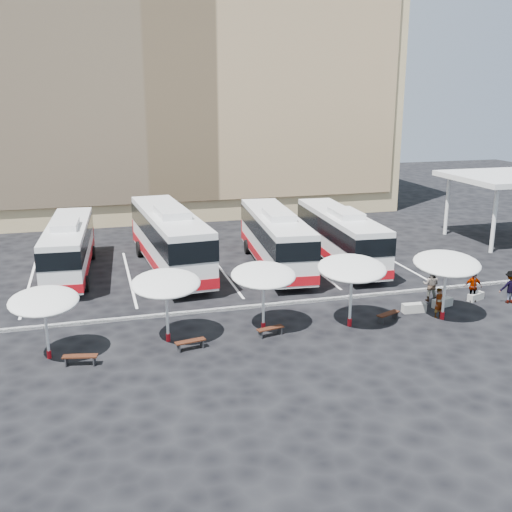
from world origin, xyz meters
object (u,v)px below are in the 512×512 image
object	(u,v)px
wood_bench_1	(190,343)
bus_2	(275,237)
bus_1	(169,237)
passenger_1	(432,285)
wood_bench_0	(80,358)
passenger_3	(511,287)
conc_bench_2	(476,297)
wood_bench_3	(388,315)
passenger_0	(439,303)
sunshade_3	(352,269)
conc_bench_0	(414,308)
wood_bench_2	(270,330)
bus_0	(69,246)
conc_bench_1	(442,303)
passenger_2	(473,287)
sunshade_0	(44,301)
sunshade_2	(263,275)
sunshade_4	(447,264)
bus_3	(340,235)

from	to	relation	value
wood_bench_1	bus_2	bearing A→B (deg)	56.82
bus_1	passenger_1	xyz separation A→B (m)	(13.29, -10.12, -1.26)
wood_bench_0	passenger_3	world-z (taller)	passenger_3
conc_bench_2	passenger_1	xyz separation A→B (m)	(-2.54, 0.55, 0.74)
wood_bench_3	passenger_0	world-z (taller)	passenger_0
sunshade_3	conc_bench_0	bearing A→B (deg)	11.92
sunshade_3	wood_bench_2	world-z (taller)	sunshade_3
bus_0	conc_bench_2	xyz separation A→B (m)	(22.18, -11.39, -1.66)
wood_bench_3	conc_bench_1	distance (m)	4.02
conc_bench_2	passenger_0	bearing A→B (deg)	-153.13
bus_0	passenger_2	world-z (taller)	bus_0
sunshade_0	conc_bench_0	size ratio (longest dim) A/B	2.45
bus_0	passenger_3	bearing A→B (deg)	-23.49
passenger_1	sunshade_2	bearing A→B (deg)	47.67
sunshade_4	passenger_1	bearing A→B (deg)	70.68
wood_bench_3	conc_bench_2	size ratio (longest dim) A/B	1.31
sunshade_0	bus_3	bearing A→B (deg)	30.34
bus_1	wood_bench_3	size ratio (longest dim) A/B	9.47
passenger_0	passenger_3	xyz separation A→B (m)	(5.05, 0.91, 0.13)
wood_bench_1	passenger_2	world-z (taller)	passenger_2
wood_bench_0	conc_bench_2	xyz separation A→B (m)	(21.53, 2.67, -0.14)
wood_bench_2	sunshade_3	bearing A→B (deg)	1.94
passenger_1	passenger_3	distance (m)	4.32
conc_bench_0	passenger_0	size ratio (longest dim) A/B	0.81
conc_bench_2	wood_bench_2	bearing A→B (deg)	-171.98
wood_bench_0	conc_bench_2	world-z (taller)	wood_bench_0
bus_0	passenger_3	xyz separation A→B (m)	(23.71, -12.26, -0.94)
sunshade_3	passenger_0	bearing A→B (deg)	-1.55
bus_2	conc_bench_2	xyz separation A→B (m)	(8.93, -9.54, -1.81)
wood_bench_2	conc_bench_0	distance (m)	8.40
sunshade_2	bus_0	bearing A→B (deg)	127.20
wood_bench_1	passenger_1	bearing A→B (deg)	11.47
conc_bench_2	bus_3	bearing A→B (deg)	115.31
bus_2	sunshade_4	bearing A→B (deg)	-59.67
wood_bench_2	passenger_3	xyz separation A→B (m)	(14.23, 0.92, 0.61)
sunshade_0	wood_bench_1	xyz separation A→B (m)	(6.19, -0.76, -2.34)
bus_3	passenger_1	xyz separation A→B (m)	(1.84, -8.71, -1.02)
wood_bench_0	conc_bench_0	world-z (taller)	conc_bench_0
sunshade_3	wood_bench_0	world-z (taller)	sunshade_3
sunshade_2	sunshade_4	world-z (taller)	sunshade_4
conc_bench_0	passenger_3	distance (m)	5.93
passenger_1	passenger_0	bearing A→B (deg)	106.63
wood_bench_1	wood_bench_3	size ratio (longest dim) A/B	1.01
sunshade_3	passenger_2	distance (m)	8.57
wood_bench_1	passenger_3	xyz separation A→B (m)	(18.21, 1.45, 0.60)
bus_2	passenger_3	world-z (taller)	bus_2
bus_3	sunshade_3	distance (m)	11.70
passenger_0	bus_0	bearing A→B (deg)	132.75
conc_bench_1	passenger_0	xyz separation A→B (m)	(-1.08, -1.33, 0.56)
sunshade_4	passenger_3	size ratio (longest dim) A/B	2.26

